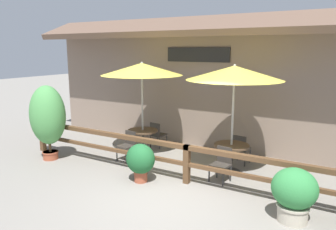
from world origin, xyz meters
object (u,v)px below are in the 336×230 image
object	(u,v)px
chair_middle_streetside	(222,163)
patio_umbrella_near	(142,69)
dining_table_near	(143,135)
chair_near_wallside	(157,134)
potted_plant_corner_fern	(141,160)
potted_plant_tall_tropical	(48,116)
chair_near_streetside	(128,144)
dining_table_middle	(231,150)
patio_umbrella_middle	(234,73)
potted_plant_entrance_palm	(294,193)
chair_middle_wallside	(241,148)

from	to	relation	value
chair_middle_streetside	patio_umbrella_near	bearing A→B (deg)	171.08
dining_table_near	chair_near_wallside	distance (m)	0.75
patio_umbrella_near	potted_plant_corner_fern	distance (m)	3.03
dining_table_near	chair_near_wallside	xyz separation A→B (m)	(0.07, 0.73, -0.12)
potted_plant_corner_fern	potted_plant_tall_tropical	bearing A→B (deg)	179.50
chair_near_streetside	dining_table_middle	size ratio (longest dim) A/B	0.92
chair_near_wallside	potted_plant_tall_tropical	xyz separation A→B (m)	(-2.10, -2.57, 0.81)
dining_table_near	patio_umbrella_middle	xyz separation A→B (m)	(2.89, -0.13, 2.00)
patio_umbrella_near	chair_near_streetside	bearing A→B (deg)	-92.47
chair_middle_streetside	potted_plant_tall_tropical	bearing A→B (deg)	-161.33
dining_table_middle	potted_plant_entrance_palm	bearing A→B (deg)	-44.46
patio_umbrella_near	dining_table_middle	xyz separation A→B (m)	(2.89, -0.13, -2.00)
patio_umbrella_near	patio_umbrella_middle	size ratio (longest dim) A/B	1.00
chair_near_streetside	chair_middle_streetside	xyz separation A→B (m)	(2.93, -0.11, 0.00)
patio_umbrella_middle	potted_plant_corner_fern	size ratio (longest dim) A/B	2.97
chair_near_streetside	potted_plant_entrance_palm	world-z (taller)	potted_plant_entrance_palm
patio_umbrella_near	chair_middle_wallside	xyz separation A→B (m)	(2.91, 0.58, -2.12)
chair_middle_wallside	dining_table_near	bearing A→B (deg)	15.62
patio_umbrella_middle	dining_table_middle	world-z (taller)	patio_umbrella_middle
patio_umbrella_near	chair_near_wallside	xyz separation A→B (m)	(0.07, 0.73, -2.12)
chair_near_streetside	potted_plant_corner_fern	bearing A→B (deg)	-33.52
dining_table_middle	chair_middle_wallside	size ratio (longest dim) A/B	1.09
potted_plant_corner_fern	potted_plant_entrance_palm	distance (m)	3.54
potted_plant_corner_fern	chair_middle_streetside	bearing A→B (deg)	31.34
patio_umbrella_middle	chair_near_streetside	bearing A→B (deg)	-168.41
chair_middle_streetside	potted_plant_tall_tropical	size ratio (longest dim) A/B	0.39
chair_near_wallside	chair_middle_wallside	world-z (taller)	same
chair_near_streetside	dining_table_middle	xyz separation A→B (m)	(2.92, 0.60, 0.12)
chair_near_streetside	potted_plant_corner_fern	size ratio (longest dim) A/B	0.89
chair_near_wallside	potted_plant_corner_fern	distance (m)	2.84
chair_middle_streetside	potted_plant_tall_tropical	world-z (taller)	potted_plant_tall_tropical
chair_near_streetside	chair_near_wallside	world-z (taller)	same
chair_middle_streetside	dining_table_near	bearing A→B (deg)	171.08
patio_umbrella_near	chair_near_streetside	distance (m)	2.24
patio_umbrella_near	potted_plant_tall_tropical	xyz separation A→B (m)	(-2.03, -1.84, -1.31)
chair_middle_wallside	potted_plant_tall_tropical	world-z (taller)	potted_plant_tall_tropical
dining_table_middle	potted_plant_corner_fern	distance (m)	2.40
dining_table_middle	patio_umbrella_near	bearing A→B (deg)	177.36
chair_near_wallside	potted_plant_corner_fern	size ratio (longest dim) A/B	0.89
potted_plant_entrance_palm	patio_umbrella_near	bearing A→B (deg)	157.55
dining_table_near	dining_table_middle	size ratio (longest dim) A/B	1.00
chair_middle_wallside	potted_plant_tall_tropical	xyz separation A→B (m)	(-4.94, -2.41, 0.81)
dining_table_near	potted_plant_corner_fern	size ratio (longest dim) A/B	0.97
potted_plant_corner_fern	potted_plant_entrance_palm	world-z (taller)	potted_plant_entrance_palm
dining_table_near	patio_umbrella_middle	distance (m)	3.51
dining_table_near	chair_near_streetside	world-z (taller)	chair_near_streetside
patio_umbrella_near	chair_near_wallside	bearing A→B (deg)	84.59
chair_near_wallside	chair_middle_streetside	size ratio (longest dim) A/B	1.00
chair_middle_streetside	chair_near_wallside	bearing A→B (deg)	158.19
potted_plant_tall_tropical	potted_plant_entrance_palm	bearing A→B (deg)	-1.08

